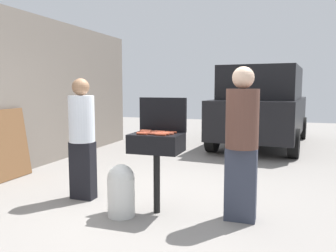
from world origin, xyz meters
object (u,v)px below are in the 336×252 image
at_px(bbq_grill, 157,146).
at_px(hot_dog_4, 160,132).
at_px(hot_dog_1, 160,135).
at_px(person_left, 82,134).
at_px(leaning_board, 7,145).
at_px(hot_dog_0, 157,133).
at_px(hot_dog_14, 145,131).
at_px(hot_dog_9, 163,133).
at_px(hot_dog_7, 146,131).
at_px(hot_dog_15, 153,134).
at_px(hot_dog_12, 143,133).
at_px(hot_dog_8, 164,134).
at_px(person_right, 242,138).
at_px(parked_minivan, 263,106).
at_px(hot_dog_10, 171,132).
at_px(hot_dog_5, 168,133).
at_px(hot_dog_11, 142,134).
at_px(hot_dog_3, 146,132).
at_px(hot_dog_2, 167,132).
at_px(hot_dog_6, 154,132).
at_px(propane_tank, 121,189).

distance_m(bbq_grill, hot_dog_4, 0.19).
relative_size(hot_dog_1, person_left, 0.08).
bearing_deg(leaning_board, hot_dog_0, -13.49).
bearing_deg(hot_dog_14, hot_dog_9, -19.15).
height_order(hot_dog_7, hot_dog_15, same).
height_order(hot_dog_1, person_left, person_left).
bearing_deg(hot_dog_12, hot_dog_8, -1.65).
height_order(hot_dog_9, person_right, person_right).
relative_size(hot_dog_0, hot_dog_7, 1.00).
height_order(hot_dog_12, leaning_board, leaning_board).
xyz_separation_m(hot_dog_0, parked_minivan, (0.85, 5.58, 0.05)).
bearing_deg(hot_dog_10, hot_dog_14, 178.22).
bearing_deg(hot_dog_5, hot_dog_11, -157.82).
bearing_deg(person_left, hot_dog_5, -16.97).
height_order(hot_dog_10, person_right, person_right).
bearing_deg(parked_minivan, leaning_board, 58.02).
distance_m(hot_dog_3, hot_dog_14, 0.09).
bearing_deg(person_left, person_right, -10.36).
bearing_deg(hot_dog_1, hot_dog_11, 178.62).
height_order(hot_dog_1, hot_dog_4, same).
height_order(hot_dog_9, leaning_board, leaning_board).
height_order(hot_dog_3, person_right, person_right).
distance_m(hot_dog_10, leaning_board, 3.08).
xyz_separation_m(hot_dog_1, hot_dog_14, (-0.29, 0.25, 0.00)).
distance_m(hot_dog_4, hot_dog_8, 0.23).
xyz_separation_m(hot_dog_1, leaning_board, (-2.96, 0.80, -0.40)).
distance_m(parked_minivan, leaning_board, 6.16).
distance_m(hot_dog_9, hot_dog_12, 0.24).
height_order(hot_dog_2, hot_dog_12, same).
bearing_deg(hot_dog_11, person_left, 162.05).
bearing_deg(bbq_grill, hot_dog_10, 29.00).
bearing_deg(hot_dog_10, hot_dog_0, -134.88).
xyz_separation_m(hot_dog_4, hot_dog_6, (-0.06, -0.03, 0.00)).
distance_m(hot_dog_12, hot_dog_15, 0.14).
distance_m(hot_dog_8, hot_dog_9, 0.11).
xyz_separation_m(hot_dog_8, hot_dog_12, (-0.26, 0.01, 0.00)).
distance_m(hot_dog_9, person_left, 1.23).
bearing_deg(hot_dog_12, person_right, 8.34).
distance_m(hot_dog_4, person_right, 0.98).
distance_m(hot_dog_5, hot_dog_10, 0.12).
xyz_separation_m(bbq_grill, hot_dog_3, (-0.15, 0.02, 0.16)).
relative_size(hot_dog_1, hot_dog_7, 1.00).
height_order(hot_dog_7, person_right, person_right).
height_order(hot_dog_4, hot_dog_8, same).
bearing_deg(person_right, person_left, -5.22).
relative_size(hot_dog_1, hot_dog_2, 1.00).
relative_size(hot_dog_5, hot_dog_14, 1.00).
bearing_deg(leaning_board, propane_tank, -19.55).
relative_size(hot_dog_9, parked_minivan, 0.03).
distance_m(hot_dog_8, hot_dog_10, 0.18).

